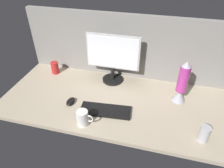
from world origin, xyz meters
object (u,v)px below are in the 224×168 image
(monitor, at_px, (113,56))
(mug_steel, at_px, (204,134))
(lava_lamp, at_px, (182,85))
(mug_ceramic_white, at_px, (83,118))
(mug_red_plastic, at_px, (55,68))
(mouse, at_px, (71,101))
(keyboard, at_px, (105,110))

(monitor, xyz_separation_m, mug_steel, (0.71, -0.51, -0.18))
(mug_steel, xyz_separation_m, lava_lamp, (-0.14, 0.36, 0.09))
(mug_ceramic_white, distance_m, mug_red_plastic, 0.73)
(mug_ceramic_white, height_order, mug_red_plastic, same)
(mug_ceramic_white, bearing_deg, mug_red_plastic, 131.71)
(mug_steel, xyz_separation_m, mug_red_plastic, (-1.26, 0.49, 0.00))
(mug_ceramic_white, bearing_deg, mouse, 134.00)
(mouse, relative_size, mug_steel, 0.86)
(monitor, relative_size, mouse, 4.64)
(mouse, bearing_deg, mug_ceramic_white, -43.92)
(mug_red_plastic, bearing_deg, keyboard, -33.09)
(keyboard, relative_size, mug_ceramic_white, 3.16)
(mug_red_plastic, bearing_deg, mouse, -49.45)
(mug_ceramic_white, distance_m, mug_steel, 0.78)
(monitor, height_order, mug_ceramic_white, monitor)
(mug_red_plastic, bearing_deg, monitor, 2.03)
(mug_ceramic_white, height_order, mug_steel, same)
(keyboard, xyz_separation_m, mouse, (-0.28, 0.02, 0.01))
(mouse, distance_m, mug_red_plastic, 0.49)
(keyboard, relative_size, mug_steel, 3.33)
(mug_steel, height_order, lava_lamp, lava_lamp)
(mug_ceramic_white, xyz_separation_m, mug_red_plastic, (-0.49, 0.54, -0.00))
(keyboard, bearing_deg, mouse, 170.44)
(monitor, distance_m, mug_steel, 0.89)
(mouse, bearing_deg, mug_steel, -5.07)
(keyboard, bearing_deg, monitor, 91.54)
(monitor, distance_m, mug_red_plastic, 0.58)
(monitor, distance_m, mug_ceramic_white, 0.60)
(monitor, xyz_separation_m, keyboard, (0.05, -0.41, -0.23))
(mouse, height_order, mug_ceramic_white, mug_ceramic_white)
(monitor, xyz_separation_m, lava_lamp, (0.57, -0.14, -0.09))
(keyboard, distance_m, mug_steel, 0.67)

